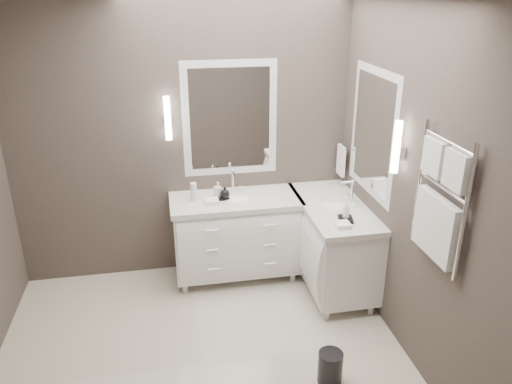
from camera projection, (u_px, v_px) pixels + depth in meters
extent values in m
cube|color=beige|center=(204.00, 364.00, 3.87)|extent=(3.20, 3.00, 0.01)
cube|color=#453C37|center=(183.00, 142.00, 4.72)|extent=(3.20, 0.01, 2.70)
cube|color=#453C37|center=(225.00, 357.00, 1.99)|extent=(3.20, 0.01, 2.70)
cube|color=#453C37|center=(416.00, 188.00, 3.63)|extent=(0.01, 3.00, 2.70)
cube|color=white|center=(236.00, 235.00, 4.89)|extent=(1.20, 0.55, 0.70)
cube|color=silver|center=(235.00, 200.00, 4.74)|extent=(1.24, 0.59, 0.05)
ellipsoid|color=white|center=(235.00, 202.00, 4.75)|extent=(0.36, 0.28, 0.12)
cylinder|color=white|center=(233.00, 181.00, 4.84)|extent=(0.02, 0.02, 0.22)
cube|color=white|center=(332.00, 243.00, 4.74)|extent=(0.55, 1.20, 0.70)
cube|color=silver|center=(334.00, 207.00, 4.60)|extent=(0.59, 1.24, 0.05)
ellipsoid|color=white|center=(334.00, 208.00, 4.61)|extent=(0.36, 0.28, 0.12)
cylinder|color=white|center=(352.00, 192.00, 4.58)|extent=(0.02, 0.02, 0.22)
cube|color=white|center=(230.00, 119.00, 4.70)|extent=(0.90, 0.02, 1.10)
cube|color=white|center=(230.00, 119.00, 4.70)|extent=(0.77, 0.02, 0.96)
cube|color=white|center=(373.00, 132.00, 4.28)|extent=(0.02, 0.90, 1.10)
cube|color=white|center=(373.00, 132.00, 4.28)|extent=(0.02, 0.90, 0.96)
cube|color=white|center=(168.00, 124.00, 4.54)|extent=(0.05, 0.05, 0.10)
cylinder|color=white|center=(168.00, 118.00, 4.53)|extent=(0.06, 0.06, 0.40)
cube|color=white|center=(396.00, 154.00, 3.74)|extent=(0.05, 0.05, 0.10)
cylinder|color=white|center=(396.00, 147.00, 3.72)|extent=(0.06, 0.06, 0.40)
cylinder|color=white|center=(343.00, 147.00, 4.89)|extent=(0.02, 0.22, 0.02)
cube|color=white|center=(341.00, 160.00, 4.94)|extent=(0.03, 0.17, 0.30)
cylinder|color=white|center=(465.00, 215.00, 2.97)|extent=(0.03, 0.03, 0.90)
cylinder|color=white|center=(420.00, 182.00, 3.47)|extent=(0.03, 0.03, 0.90)
cube|color=white|center=(457.00, 171.00, 3.01)|extent=(0.06, 0.22, 0.24)
cube|color=white|center=(435.00, 157.00, 3.25)|extent=(0.06, 0.22, 0.24)
cube|color=white|center=(436.00, 227.00, 3.30)|extent=(0.06, 0.46, 0.42)
cylinder|color=black|center=(330.00, 367.00, 3.65)|extent=(0.20, 0.20, 0.25)
cube|color=black|center=(221.00, 198.00, 4.71)|extent=(0.14, 0.11, 0.02)
cube|color=black|center=(346.00, 219.00, 4.28)|extent=(0.15, 0.18, 0.02)
cylinder|color=silver|center=(194.00, 192.00, 4.65)|extent=(0.07, 0.07, 0.17)
imported|color=white|center=(218.00, 189.00, 4.69)|extent=(0.09, 0.09, 0.14)
imported|color=black|center=(225.00, 192.00, 4.66)|extent=(0.10, 0.10, 0.11)
imported|color=white|center=(346.00, 210.00, 4.25)|extent=(0.07, 0.07, 0.15)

